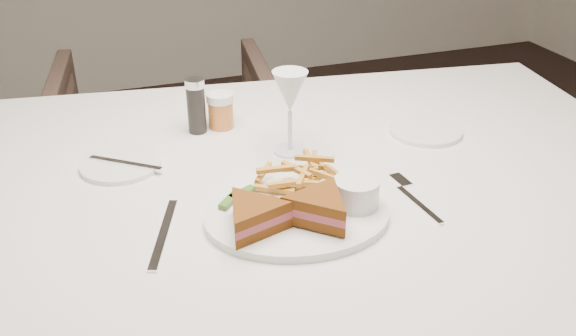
{
  "coord_description": "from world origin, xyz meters",
  "views": [
    {
      "loc": [
        -0.54,
        -1.07,
        1.36
      ],
      "look_at": [
        -0.2,
        -0.11,
        0.8
      ],
      "focal_mm": 40.0,
      "sensor_mm": 36.0,
      "label": 1
    }
  ],
  "objects": [
    {
      "name": "table",
      "position": [
        -0.2,
        -0.06,
        0.38
      ],
      "size": [
        1.72,
        1.27,
        0.75
      ],
      "primitive_type": "cube",
      "rotation": [
        0.0,
        0.0,
        -0.14
      ],
      "color": "silver",
      "rests_on": "ground"
    },
    {
      "name": "chair_far",
      "position": [
        -0.29,
        0.9,
        0.37
      ],
      "size": [
        0.79,
        0.75,
        0.73
      ],
      "primitive_type": "imported",
      "rotation": [
        0.0,
        0.0,
        3.01
      ],
      "color": "#46342B",
      "rests_on": "ground"
    },
    {
      "name": "table_setting",
      "position": [
        -0.2,
        -0.1,
        0.79
      ],
      "size": [
        0.81,
        0.64,
        0.18
      ],
      "color": "white",
      "rests_on": "table"
    }
  ]
}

